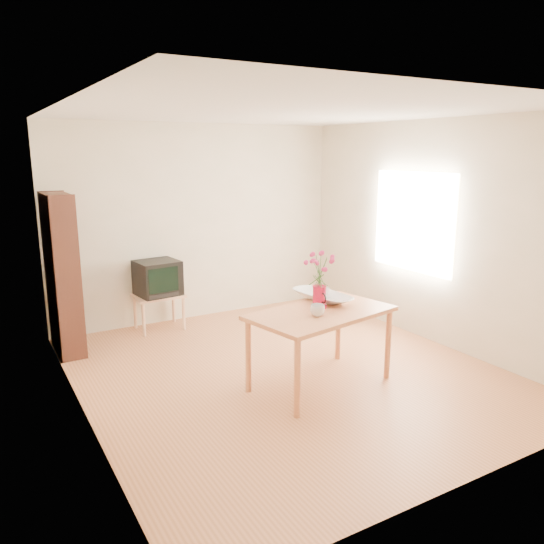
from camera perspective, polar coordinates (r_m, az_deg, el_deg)
room at (r=5.25m, az=1.90°, el=2.63°), size 4.50×4.50×4.50m
table at (r=5.10m, az=5.29°, el=-5.10°), size 1.50×1.03×0.75m
tv_stand at (r=6.90m, az=-12.10°, el=-2.97°), size 0.60×0.45×0.46m
bookshelf at (r=6.34m, az=-21.54°, el=-0.77°), size 0.28×0.70×1.80m
pitcher at (r=5.15m, az=5.09°, el=-2.77°), size 0.15×0.22×0.22m
flowers at (r=5.08m, az=5.17°, el=0.35°), size 0.25×0.25×0.36m
mug at (r=4.91m, az=4.92°, el=-4.12°), size 0.17×0.17×0.11m
bowl at (r=5.38m, az=5.47°, el=-0.74°), size 0.54×0.54×0.45m
teacup_a at (r=5.37m, az=5.12°, el=-1.27°), size 0.09×0.09×0.06m
teacup_b at (r=5.43m, az=5.73°, el=-1.06°), size 0.10×0.10×0.07m
television at (r=6.84m, az=-12.25°, el=-0.55°), size 0.55×0.52×0.44m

